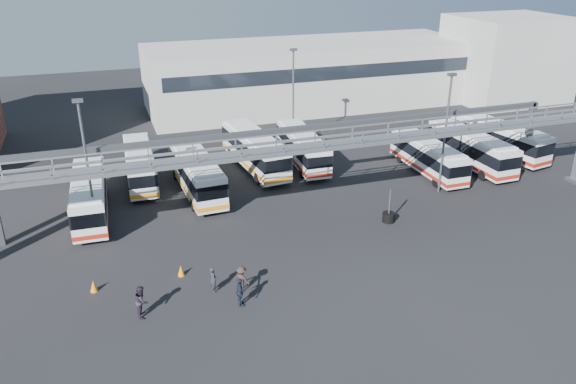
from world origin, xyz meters
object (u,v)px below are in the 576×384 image
object	(u,v)px
bus_3	(196,172)
bus_9	(498,137)
bus_2	(140,164)
bus_8	(471,148)
bus_5	(303,147)
pedestrian_a	(213,279)
light_pole_mid	(446,128)
bus_4	(255,149)
light_pole_left	(87,163)
tire_stack	(389,216)
pedestrian_b	(142,301)
pedestrian_c	(242,279)
bus_7	(428,156)
cone_right	(94,286)
light_pole_back	(293,94)
pedestrian_d	(240,292)
cone_left	(181,271)
bus_1	(90,196)

from	to	relation	value
bus_3	bus_9	distance (m)	30.30
bus_2	bus_8	world-z (taller)	bus_8
bus_5	pedestrian_a	size ratio (longest dim) A/B	6.24
light_pole_mid	pedestrian_a	bearing A→B (deg)	-157.93
bus_4	bus_2	bearing A→B (deg)	173.85
light_pole_left	tire_stack	distance (m)	22.30
bus_3	bus_2	bearing A→B (deg)	135.03
bus_8	pedestrian_a	bearing A→B (deg)	-156.19
pedestrian_b	pedestrian_c	size ratio (longest dim) A/B	1.15
bus_7	tire_stack	world-z (taller)	bus_7
light_pole_mid	cone_right	size ratio (longest dim) A/B	13.74
pedestrian_c	pedestrian_a	bearing A→B (deg)	28.29
bus_7	bus_9	bearing A→B (deg)	12.37
light_pole_mid	light_pole_back	xyz separation A→B (m)	(-8.00, 15.00, 0.00)
bus_3	cone_right	size ratio (longest dim) A/B	15.09
light_pole_left	pedestrian_c	distance (m)	13.96
bus_9	pedestrian_b	xyz separation A→B (m)	(-36.48, -15.96, -0.89)
pedestrian_d	bus_5	bearing A→B (deg)	-26.10
bus_2	pedestrian_c	xyz separation A→B (m)	(4.11, -19.81, -0.88)
light_pole_left	bus_4	bearing A→B (deg)	33.03
pedestrian_b	pedestrian_d	bearing A→B (deg)	-89.96
bus_2	bus_3	bearing A→B (deg)	-40.26
bus_3	bus_7	bearing A→B (deg)	-9.67
bus_5	pedestrian_b	distance (m)	26.23
bus_4	cone_left	bearing A→B (deg)	-125.66
bus_3	pedestrian_a	size ratio (longest dim) A/B	6.60
pedestrian_a	bus_9	bearing A→B (deg)	-69.23
bus_4	pedestrian_c	xyz separation A→B (m)	(-6.44, -19.71, -1.07)
light_pole_left	pedestrian_d	distance (m)	14.78
bus_1	cone_left	bearing A→B (deg)	-62.62
pedestrian_b	light_pole_back	bearing A→B (deg)	-26.59
bus_4	tire_stack	world-z (taller)	bus_4
bus_1	bus_5	world-z (taller)	bus_1
pedestrian_a	light_pole_mid	bearing A→B (deg)	-72.00
pedestrian_d	bus_1	bearing A→B (deg)	30.48
light_pole_back	pedestrian_a	bearing A→B (deg)	-119.66
light_pole_mid	light_pole_back	bearing A→B (deg)	118.07
bus_2	cone_right	distance (m)	17.53
bus_3	bus_8	bearing A→B (deg)	-7.88
bus_2	pedestrian_d	size ratio (longest dim) A/B	5.65
bus_1	bus_2	size ratio (longest dim) A/B	1.03
light_pole_left	cone_right	distance (m)	9.08
bus_8	bus_7	bearing A→B (deg)	-178.68
light_pole_left	bus_8	bearing A→B (deg)	5.68
bus_7	cone_left	size ratio (longest dim) A/B	13.96
light_pole_mid	light_pole_back	world-z (taller)	same
pedestrian_b	tire_stack	world-z (taller)	tire_stack
bus_1	bus_4	size ratio (longest dim) A/B	0.92
light_pole_mid	cone_right	xyz separation A→B (m)	(-28.45, -6.32, -5.36)
bus_2	bus_7	xyz separation A→B (m)	(25.35, -6.42, -0.04)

